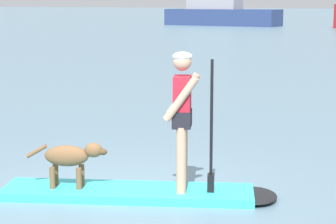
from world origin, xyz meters
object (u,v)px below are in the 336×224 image
Objects in this scene: paddleboard at (146,193)px; person_paddler at (183,112)px; dog at (71,157)px; moored_boat_port at (220,10)px.

paddleboard is 1.11m from person_paddler.
paddleboard is 3.53× the size of dog.
dog is (-1.25, -0.57, -0.59)m from person_paddler.
person_paddler is 1.50m from dog.
paddleboard is 2.00× the size of person_paddler.
person_paddler is at bearing -65.14° from moored_boat_port.
paddleboard is at bearing 24.60° from dog.
paddleboard is at bearing -155.40° from person_paddler.
paddleboard is 1.02m from dog.
moored_boat_port reaches higher than person_paddler.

